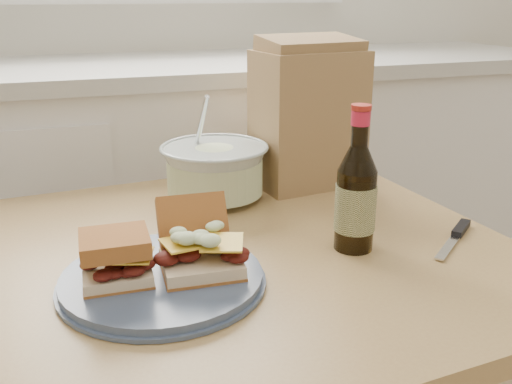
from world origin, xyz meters
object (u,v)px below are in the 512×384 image
object	(u,v)px
coleslaw_bowl	(215,173)
paper_bag	(308,119)
beer_bottle	(356,197)
dining_table	(258,295)
plate	(162,279)

from	to	relation	value
coleslaw_bowl	paper_bag	bearing A→B (deg)	8.58
paper_bag	beer_bottle	bearing A→B (deg)	-108.17
dining_table	plate	size ratio (longest dim) A/B	2.99
plate	paper_bag	xyz separation A→B (m)	(0.41, 0.38, 0.14)
plate	coleslaw_bowl	size ratio (longest dim) A/B	1.34
plate	paper_bag	size ratio (longest dim) A/B	1.01
plate	coleslaw_bowl	xyz separation A→B (m)	(0.18, 0.34, 0.05)
plate	beer_bottle	world-z (taller)	beer_bottle
dining_table	plate	distance (m)	0.24
dining_table	beer_bottle	world-z (taller)	beer_bottle
dining_table	coleslaw_bowl	distance (m)	0.29
coleslaw_bowl	beer_bottle	size ratio (longest dim) A/B	0.91
plate	coleslaw_bowl	world-z (taller)	coleslaw_bowl
dining_table	plate	bearing A→B (deg)	-156.96
beer_bottle	plate	bearing A→B (deg)	-160.52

